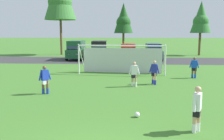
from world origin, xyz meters
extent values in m
plane|color=#3D7028|center=(0.00, 15.00, 0.00)|extent=(400.00, 400.00, 0.00)
cube|color=#333335|center=(0.00, 25.95, 0.00)|extent=(52.00, 8.40, 0.01)
sphere|color=white|center=(1.22, 4.20, 0.11)|extent=(0.22, 0.22, 0.22)
sphere|color=black|center=(1.22, 4.20, 0.12)|extent=(0.08, 0.08, 0.08)
sphere|color=red|center=(1.28, 4.20, 0.11)|extent=(0.07, 0.07, 0.07)
cylinder|color=white|center=(3.90, 14.44, 1.22)|extent=(0.12, 0.12, 2.44)
cylinder|color=white|center=(-3.40, 15.10, 1.22)|extent=(0.12, 0.12, 2.44)
cylinder|color=white|center=(0.25, 14.77, 2.44)|extent=(7.30, 0.78, 0.12)
cylinder|color=white|center=(3.98, 15.34, 1.34)|extent=(0.26, 1.94, 2.46)
cylinder|color=white|center=(-3.31, 16.00, 1.34)|extent=(0.26, 1.94, 2.46)
cube|color=silver|center=(0.34, 15.77, 1.10)|extent=(6.93, 0.67, 2.20)
cylinder|color=tan|center=(1.36, 10.07, 0.40)|extent=(0.14, 0.14, 0.80)
cylinder|color=tan|center=(1.14, 10.14, 0.40)|extent=(0.14, 0.14, 0.80)
cylinder|color=white|center=(1.36, 10.07, 0.16)|extent=(0.15, 0.15, 0.32)
cylinder|color=white|center=(1.14, 10.14, 0.16)|extent=(0.15, 0.15, 0.32)
cube|color=black|center=(1.25, 10.10, 0.72)|extent=(0.38, 0.29, 0.28)
cube|color=white|center=(1.25, 10.10, 1.10)|extent=(0.43, 0.32, 0.60)
sphere|color=tan|center=(1.25, 10.10, 1.53)|extent=(0.22, 0.22, 0.22)
cylinder|color=white|center=(1.50, 10.13, 1.08)|extent=(0.24, 0.14, 0.55)
cylinder|color=white|center=(1.00, 10.08, 1.08)|extent=(0.24, 0.14, 0.55)
cylinder|color=brown|center=(6.09, 13.46, 0.40)|extent=(0.14, 0.14, 0.80)
cylinder|color=brown|center=(5.89, 13.56, 0.40)|extent=(0.14, 0.14, 0.80)
cylinder|color=blue|center=(6.09, 13.46, 0.16)|extent=(0.15, 0.15, 0.32)
cylinder|color=blue|center=(5.89, 13.56, 0.16)|extent=(0.15, 0.15, 0.32)
cube|color=black|center=(5.99, 13.51, 0.72)|extent=(0.35, 0.23, 0.28)
cube|color=blue|center=(5.99, 13.51, 1.10)|extent=(0.39, 0.26, 0.60)
sphere|color=brown|center=(5.99, 13.51, 1.53)|extent=(0.22, 0.22, 0.22)
cylinder|color=blue|center=(6.24, 13.46, 1.08)|extent=(0.23, 0.10, 0.55)
cylinder|color=blue|center=(5.74, 13.56, 1.08)|extent=(0.23, 0.10, 0.55)
cylinder|color=tan|center=(3.14, 2.74, 0.40)|extent=(0.14, 0.14, 0.80)
cylinder|color=tan|center=(3.31, 2.88, 0.40)|extent=(0.14, 0.14, 0.80)
cylinder|color=white|center=(3.14, 2.74, 0.16)|extent=(0.15, 0.15, 0.32)
cylinder|color=white|center=(3.31, 2.88, 0.16)|extent=(0.15, 0.15, 0.32)
cube|color=black|center=(3.23, 2.81, 0.72)|extent=(0.34, 0.40, 0.28)
cube|color=white|center=(3.23, 2.81, 1.10)|extent=(0.38, 0.45, 0.60)
sphere|color=tan|center=(3.23, 2.81, 1.53)|extent=(0.22, 0.22, 0.22)
cylinder|color=white|center=(3.08, 2.60, 1.08)|extent=(0.18, 0.25, 0.55)
cylinder|color=white|center=(3.37, 3.01, 1.08)|extent=(0.18, 0.25, 0.55)
cylinder|color=tan|center=(2.69, 10.76, 0.40)|extent=(0.14, 0.14, 0.80)
cylinder|color=tan|center=(2.57, 11.02, 0.40)|extent=(0.14, 0.14, 0.80)
cylinder|color=#232D99|center=(2.69, 10.76, 0.16)|extent=(0.15, 0.15, 0.32)
cylinder|color=#232D99|center=(2.57, 11.02, 0.16)|extent=(0.15, 0.15, 0.32)
cube|color=black|center=(2.63, 10.89, 0.72)|extent=(0.39, 0.32, 0.28)
cube|color=#232D99|center=(2.63, 10.89, 1.10)|extent=(0.44, 0.35, 0.60)
sphere|color=tan|center=(2.63, 10.89, 1.53)|extent=(0.22, 0.22, 0.22)
cylinder|color=#232D99|center=(2.85, 10.77, 1.08)|extent=(0.25, 0.16, 0.55)
cylinder|color=#232D99|center=(2.41, 11.01, 1.08)|extent=(0.25, 0.16, 0.55)
cylinder|color=brown|center=(-3.77, 7.84, 0.40)|extent=(0.14, 0.14, 0.80)
cylinder|color=brown|center=(-4.01, 7.80, 0.40)|extent=(0.14, 0.14, 0.80)
cylinder|color=#1E38B7|center=(-3.77, 7.84, 0.16)|extent=(0.15, 0.15, 0.32)
cylinder|color=#1E38B7|center=(-4.01, 7.80, 0.16)|extent=(0.15, 0.15, 0.32)
cube|color=silver|center=(-3.89, 7.82, 0.72)|extent=(0.40, 0.40, 0.28)
cube|color=#1E38B7|center=(-3.89, 7.82, 1.10)|extent=(0.44, 0.44, 0.60)
sphere|color=brown|center=(-3.89, 7.82, 1.53)|extent=(0.22, 0.22, 0.22)
cylinder|color=#1E38B7|center=(-3.69, 7.96, 1.08)|extent=(0.23, 0.23, 0.55)
cylinder|color=#1E38B7|center=(-4.09, 7.67, 1.08)|extent=(0.23, 0.23, 0.55)
cube|color=#194C2D|center=(-6.05, 26.60, 0.87)|extent=(2.06, 4.84, 1.10)
cube|color=#194C2D|center=(-6.06, 26.80, 1.97)|extent=(1.89, 4.14, 1.10)
cube|color=#28384C|center=(-6.02, 24.83, 1.95)|extent=(1.68, 0.50, 0.91)
cube|color=#28384C|center=(-5.15, 26.82, 1.97)|extent=(0.11, 3.49, 0.77)
cube|color=white|center=(-5.46, 24.26, 0.92)|extent=(0.28, 0.09, 0.20)
cube|color=white|center=(-6.54, 24.23, 0.92)|extent=(0.28, 0.09, 0.20)
cube|color=#B21414|center=(-5.56, 28.97, 0.92)|extent=(0.28, 0.09, 0.20)
cube|color=#B21414|center=(-6.64, 28.95, 0.92)|extent=(0.28, 0.09, 0.20)
cylinder|color=black|center=(-5.04, 25.14, 0.32)|extent=(0.25, 0.64, 0.64)
cylinder|color=black|center=(-7.00, 25.10, 0.32)|extent=(0.25, 0.64, 0.64)
cylinder|color=black|center=(-5.10, 28.11, 0.32)|extent=(0.25, 0.64, 0.64)
cylinder|color=black|center=(-7.06, 28.07, 0.32)|extent=(0.25, 0.64, 0.64)
cube|color=black|center=(-2.86, 25.94, 0.87)|extent=(2.28, 4.92, 1.10)
cube|color=black|center=(-2.87, 26.14, 1.97)|extent=(2.07, 4.21, 1.10)
cube|color=#28384C|center=(-2.74, 24.17, 1.95)|extent=(1.69, 0.57, 0.91)
cube|color=#28384C|center=(-1.96, 26.20, 1.97)|extent=(0.27, 3.48, 0.77)
cube|color=white|center=(-2.16, 23.62, 0.92)|extent=(0.28, 0.10, 0.20)
cube|color=white|center=(-3.24, 23.55, 0.92)|extent=(0.28, 0.10, 0.20)
cube|color=#B21414|center=(-2.48, 28.33, 0.92)|extent=(0.28, 0.10, 0.20)
cube|color=#B21414|center=(-3.56, 28.26, 0.92)|extent=(0.28, 0.10, 0.20)
cylinder|color=black|center=(-1.78, 24.52, 0.32)|extent=(0.28, 0.65, 0.64)
cylinder|color=black|center=(-3.74, 24.39, 0.32)|extent=(0.28, 0.65, 0.64)
cylinder|color=black|center=(-1.98, 27.49, 0.32)|extent=(0.28, 0.65, 0.64)
cylinder|color=black|center=(-3.94, 27.36, 0.32)|extent=(0.28, 0.65, 0.64)
cube|color=red|center=(0.93, 25.68, 0.82)|extent=(2.08, 4.67, 1.00)
cube|color=red|center=(0.94, 25.88, 1.74)|extent=(1.87, 3.07, 0.84)
cube|color=#28384C|center=(0.89, 24.46, 1.72)|extent=(1.63, 0.44, 0.71)
cube|color=#28384C|center=(1.83, 25.84, 1.74)|extent=(0.14, 2.55, 0.59)
cube|color=white|center=(1.37, 23.40, 0.87)|extent=(0.28, 0.09, 0.20)
cube|color=white|center=(0.32, 23.44, 0.87)|extent=(0.28, 0.09, 0.20)
cube|color=#B21414|center=(1.55, 27.91, 0.87)|extent=(0.28, 0.09, 0.20)
cube|color=#B21414|center=(0.50, 27.96, 0.87)|extent=(0.28, 0.09, 0.20)
cylinder|color=black|center=(1.83, 24.21, 0.32)|extent=(0.27, 0.65, 0.64)
cylinder|color=black|center=(-0.07, 24.29, 0.32)|extent=(0.27, 0.65, 0.64)
cylinder|color=black|center=(1.94, 27.06, 0.32)|extent=(0.27, 0.65, 0.64)
cylinder|color=black|center=(0.04, 27.14, 0.32)|extent=(0.27, 0.65, 0.64)
cube|color=navy|center=(4.17, 26.42, 0.82)|extent=(2.01, 4.65, 1.00)
cube|color=navy|center=(4.17, 26.62, 1.74)|extent=(1.82, 3.04, 0.84)
cube|color=#28384C|center=(4.20, 25.21, 1.72)|extent=(1.62, 0.42, 0.71)
cube|color=#28384C|center=(5.05, 26.65, 1.74)|extent=(0.10, 2.55, 0.59)
cube|color=white|center=(4.75, 24.18, 0.87)|extent=(0.28, 0.09, 0.20)
cube|color=white|center=(3.70, 24.15, 0.87)|extent=(0.28, 0.09, 0.20)
cube|color=#B21414|center=(4.64, 28.70, 0.87)|extent=(0.28, 0.09, 0.20)
cube|color=#B21414|center=(3.59, 28.67, 0.87)|extent=(0.28, 0.09, 0.20)
cylinder|color=black|center=(5.16, 25.02, 0.32)|extent=(0.26, 0.65, 0.64)
cylinder|color=black|center=(3.26, 24.98, 0.32)|extent=(0.26, 0.65, 0.64)
cylinder|color=black|center=(5.09, 27.87, 0.32)|extent=(0.26, 0.65, 0.64)
cylinder|color=black|center=(3.19, 27.83, 0.32)|extent=(0.26, 0.65, 0.64)
cylinder|color=brown|center=(-10.14, 34.14, 2.85)|extent=(0.36, 0.36, 5.71)
sphere|color=#387533|center=(-10.14, 34.14, 8.51)|extent=(3.85, 3.85, 3.85)
cylinder|color=brown|center=(0.11, 35.52, 1.77)|extent=(0.36, 0.36, 3.55)
cone|color=#1E511E|center=(0.11, 35.52, 6.03)|extent=(3.19, 3.19, 4.97)
sphere|color=#1E511E|center=(0.11, 35.52, 5.29)|extent=(2.39, 2.39, 2.39)
cylinder|color=brown|center=(12.37, 34.33, 1.78)|extent=(0.36, 0.36, 3.57)
cone|color=#2D702D|center=(12.37, 34.33, 6.07)|extent=(3.21, 3.21, 5.00)
sphere|color=#2D702D|center=(12.37, 34.33, 5.32)|extent=(2.41, 2.41, 2.41)
camera|label=1|loc=(0.79, -5.47, 3.41)|focal=38.79mm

